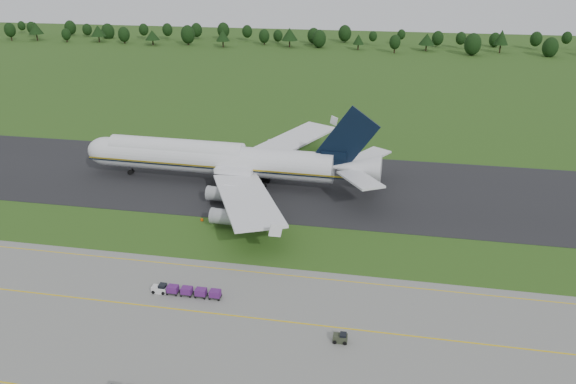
% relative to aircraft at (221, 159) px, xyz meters
% --- Properties ---
extents(ground, '(600.00, 600.00, 0.00)m').
position_rel_aircraft_xyz_m(ground, '(16.31, -26.23, -5.44)').
color(ground, '#274A16').
rests_on(ground, ground).
extents(apron, '(300.00, 52.00, 0.06)m').
position_rel_aircraft_xyz_m(apron, '(16.31, -60.23, -5.41)').
color(apron, slate).
rests_on(apron, ground).
extents(taxiway, '(300.00, 40.00, 0.08)m').
position_rel_aircraft_xyz_m(taxiway, '(16.31, 1.77, -5.40)').
color(taxiway, black).
rests_on(taxiway, ground).
extents(apron_markings, '(300.00, 30.20, 0.01)m').
position_rel_aircraft_xyz_m(apron_markings, '(16.31, -53.21, -5.38)').
color(apron_markings, yellow).
rests_on(apron_markings, apron).
extents(tree_line, '(527.66, 21.88, 11.98)m').
position_rel_aircraft_xyz_m(tree_line, '(34.31, 192.49, 0.57)').
color(tree_line, black).
rests_on(tree_line, ground).
extents(aircraft, '(67.58, 66.14, 19.05)m').
position_rel_aircraft_xyz_m(aircraft, '(0.00, 0.00, 0.00)').
color(aircraft, silver).
rests_on(aircraft, ground).
extents(baggage_train, '(10.76, 1.38, 1.32)m').
position_rel_aircraft_xyz_m(baggage_train, '(7.87, -44.52, -4.68)').
color(baggage_train, silver).
rests_on(baggage_train, apron).
extents(utility_cart, '(1.89, 1.32, 1.03)m').
position_rel_aircraft_xyz_m(utility_cart, '(31.72, -51.19, -4.88)').
color(utility_cart, '#2C3122').
rests_on(utility_cart, apron).
extents(edge_markers, '(14.14, 0.30, 0.60)m').
position_rel_aircraft_xyz_m(edge_markers, '(8.93, -19.95, -5.17)').
color(edge_markers, '#DA4806').
rests_on(edge_markers, ground).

